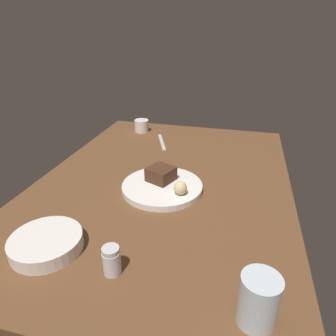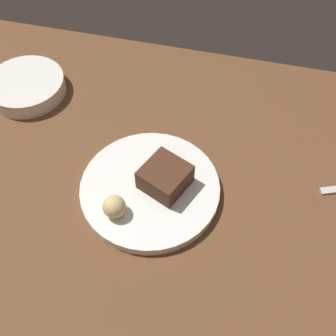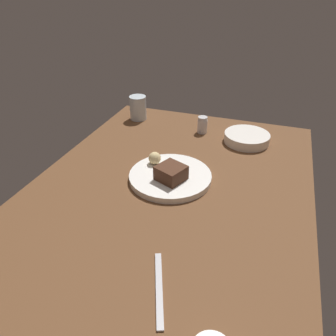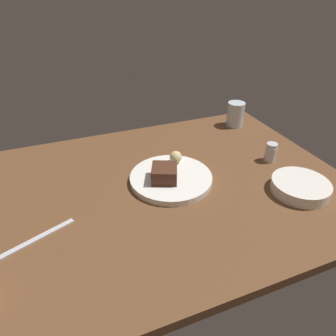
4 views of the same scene
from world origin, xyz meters
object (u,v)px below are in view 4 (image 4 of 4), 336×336
at_px(butter_knife, 38,238).
at_px(salt_shaker, 271,152).
at_px(bread_roll, 176,157).
at_px(side_bowl, 300,187).
at_px(water_glass, 235,114).
at_px(dessert_plate, 171,178).
at_px(chocolate_cake_slice, 165,173).

bearing_deg(butter_knife, salt_shaker, -14.45).
relative_size(bread_roll, side_bowl, 0.24).
bearing_deg(water_glass, bread_roll, -149.16).
relative_size(dessert_plate, salt_shaker, 3.87).
height_order(bread_roll, butter_knife, bread_roll).
bearing_deg(water_glass, butter_knife, -153.77).
xyz_separation_m(dessert_plate, chocolate_cake_slice, (-0.03, -0.01, 0.03)).
height_order(bread_roll, side_bowl, bread_roll).
xyz_separation_m(salt_shaker, water_glass, (0.04, 0.30, 0.02)).
relative_size(chocolate_cake_slice, bread_roll, 1.90).
distance_m(salt_shaker, water_glass, 0.30).
bearing_deg(dessert_plate, side_bowl, -29.64).
bearing_deg(bread_roll, water_glass, 30.84).
xyz_separation_m(chocolate_cake_slice, butter_knife, (-0.37, -0.10, -0.04)).
xyz_separation_m(bread_roll, water_glass, (0.37, 0.22, 0.01)).
bearing_deg(salt_shaker, butter_knife, -172.61).
relative_size(dessert_plate, bread_roll, 6.35).
bearing_deg(salt_shaker, bread_roll, 166.00).
height_order(bread_roll, water_glass, water_glass).
distance_m(dessert_plate, side_bowl, 0.39).
bearing_deg(butter_knife, bread_roll, 0.27).
bearing_deg(water_glass, chocolate_cake_slice, -145.55).
relative_size(chocolate_cake_slice, side_bowl, 0.45).
relative_size(salt_shaker, butter_knife, 0.35).
distance_m(salt_shaker, butter_knife, 0.78).
height_order(chocolate_cake_slice, water_glass, water_glass).
xyz_separation_m(side_bowl, butter_knife, (-0.74, 0.08, -0.02)).
distance_m(salt_shaker, side_bowl, 0.18).
bearing_deg(chocolate_cake_slice, salt_shaker, 0.02).
bearing_deg(side_bowl, chocolate_cake_slice, 153.64).
relative_size(dessert_plate, butter_knife, 1.37).
bearing_deg(salt_shaker, chocolate_cake_slice, -179.98).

